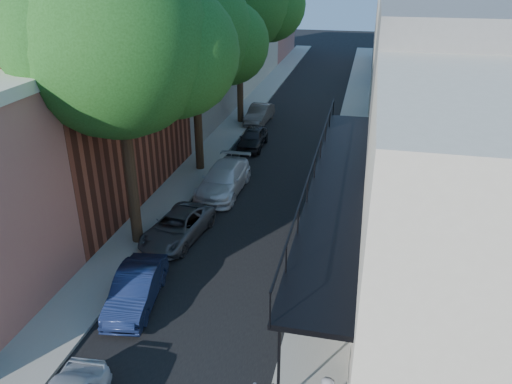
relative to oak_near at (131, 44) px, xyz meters
The scene contains 12 objects.
road_surface 21.52m from the oak_near, 80.32° to the left, with size 6.00×64.00×0.01m, color black.
sidewalk_left 21.24m from the oak_near, 91.84° to the left, with size 2.00×64.00×0.12m, color gray.
sidewalk_right 22.47m from the oak_near, 69.53° to the left, with size 2.00×64.00×0.12m, color gray.
buildings_left 19.65m from the oak_near, 107.78° to the left, with size 10.10×59.10×12.00m.
buildings_right 23.12m from the oak_near, 57.26° to the left, with size 9.80×55.00×10.00m.
oak_near is the anchor object (origin of this frame).
oak_mid 8.01m from the oak_near, 90.37° to the left, with size 6.60×6.00×10.20m.
parked_car_b 8.39m from the oak_near, 72.42° to the right, with size 1.29×3.69×1.21m, color #151F43.
parked_car_c 7.40m from the oak_near, 19.49° to the left, with size 1.86×4.04×1.12m, color #4D4E53.
parked_car_d 9.06m from the oak_near, 72.75° to the left, with size 1.92×4.73×1.37m, color silver.
parked_car_e 14.05m from the oak_near, 82.48° to the left, with size 1.44×3.59×1.22m, color black.
parked_car_f 18.55m from the oak_near, 87.13° to the left, with size 1.33×3.81×1.26m, color #635A54.
Camera 1 is at (4.79, -6.17, 10.54)m, focal length 35.00 mm.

